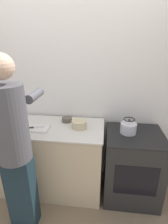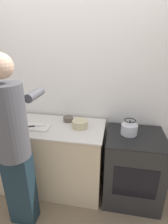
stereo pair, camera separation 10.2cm
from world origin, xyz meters
The scene contains 11 objects.
ground_plane centered at (0.00, 0.00, 0.00)m, with size 12.00×12.00×0.00m, color #7A664C.
wall_back centered at (0.00, 0.70, 1.30)m, with size 8.00×0.05×2.60m.
counter centered at (-0.36, 0.32, 0.46)m, with size 1.59×0.66×0.93m.
oven centered at (0.81, 0.31, 0.45)m, with size 0.67×0.63×0.89m.
person centered at (-0.39, -0.24, 1.00)m, with size 0.35×0.59×1.82m.
cutting_board centered at (-0.41, 0.23, 0.94)m, with size 0.39×0.18×0.02m.
knife centered at (-0.38, 0.23, 0.95)m, with size 0.21×0.10×0.01m.
kettle centered at (0.72, 0.34, 0.97)m, with size 0.19×0.19×0.18m.
bowl_prep centered at (-0.05, 0.49, 0.96)m, with size 0.13×0.13×0.06m.
bowl_mixing centered at (0.14, 0.33, 0.97)m, with size 0.19×0.19×0.09m.
canister_jar centered at (-1.01, 0.50, 1.00)m, with size 0.16×0.16×0.14m.
Camera 2 is at (0.53, -1.54, 1.88)m, focal length 28.00 mm.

